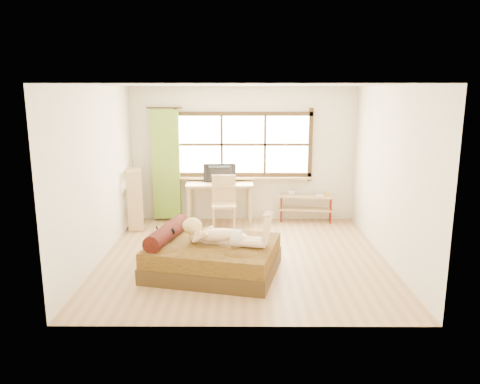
{
  "coord_description": "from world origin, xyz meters",
  "views": [
    {
      "loc": [
        -0.03,
        -7.11,
        2.65
      ],
      "look_at": [
        -0.06,
        0.2,
        1.03
      ],
      "focal_mm": 35.0,
      "sensor_mm": 36.0,
      "label": 1
    }
  ],
  "objects_px": {
    "bookshelf": "(135,199)",
    "woman": "(223,226)",
    "bed": "(210,256)",
    "chair": "(224,199)",
    "kitten": "(165,234)",
    "desk": "(220,188)",
    "pipe_shelf": "(306,202)"
  },
  "relations": [
    {
      "from": "bed",
      "to": "desk",
      "type": "relative_size",
      "value": 1.56
    },
    {
      "from": "kitten",
      "to": "chair",
      "type": "bearing_deg",
      "value": 82.57
    },
    {
      "from": "desk",
      "to": "pipe_shelf",
      "type": "height_order",
      "value": "desk"
    },
    {
      "from": "desk",
      "to": "bookshelf",
      "type": "bearing_deg",
      "value": -169.39
    },
    {
      "from": "woman",
      "to": "pipe_shelf",
      "type": "relative_size",
      "value": 1.14
    },
    {
      "from": "chair",
      "to": "bed",
      "type": "bearing_deg",
      "value": -95.16
    },
    {
      "from": "bed",
      "to": "woman",
      "type": "xyz_separation_m",
      "value": [
        0.19,
        -0.06,
        0.48
      ]
    },
    {
      "from": "bookshelf",
      "to": "woman",
      "type": "bearing_deg",
      "value": -64.85
    },
    {
      "from": "chair",
      "to": "kitten",
      "type": "bearing_deg",
      "value": -112.6
    },
    {
      "from": "woman",
      "to": "chair",
      "type": "distance_m",
      "value": 2.28
    },
    {
      "from": "bed",
      "to": "chair",
      "type": "xyz_separation_m",
      "value": [
        0.12,
        2.22,
        0.33
      ]
    },
    {
      "from": "woman",
      "to": "kitten",
      "type": "xyz_separation_m",
      "value": [
        -0.87,
        0.15,
        -0.16
      ]
    },
    {
      "from": "desk",
      "to": "bookshelf",
      "type": "xyz_separation_m",
      "value": [
        -1.61,
        -0.36,
        -0.13
      ]
    },
    {
      "from": "bed",
      "to": "bookshelf",
      "type": "xyz_separation_m",
      "value": [
        -1.59,
        2.21,
        0.34
      ]
    },
    {
      "from": "woman",
      "to": "bed",
      "type": "bearing_deg",
      "value": 175.77
    },
    {
      "from": "woman",
      "to": "kitten",
      "type": "height_order",
      "value": "woman"
    },
    {
      "from": "woman",
      "to": "chair",
      "type": "height_order",
      "value": "chair"
    },
    {
      "from": "bed",
      "to": "bookshelf",
      "type": "relative_size",
      "value": 1.82
    },
    {
      "from": "pipe_shelf",
      "to": "bookshelf",
      "type": "height_order",
      "value": "bookshelf"
    },
    {
      "from": "kitten",
      "to": "pipe_shelf",
      "type": "xyz_separation_m",
      "value": [
        2.44,
        2.6,
        -0.16
      ]
    },
    {
      "from": "bed",
      "to": "woman",
      "type": "bearing_deg",
      "value": -4.23
    },
    {
      "from": "bed",
      "to": "pipe_shelf",
      "type": "relative_size",
      "value": 1.89
    },
    {
      "from": "kitten",
      "to": "desk",
      "type": "height_order",
      "value": "desk"
    },
    {
      "from": "bed",
      "to": "chair",
      "type": "bearing_deg",
      "value": 100.01
    },
    {
      "from": "woman",
      "to": "bookshelf",
      "type": "relative_size",
      "value": 1.1
    },
    {
      "from": "bed",
      "to": "desk",
      "type": "distance_m",
      "value": 2.62
    },
    {
      "from": "desk",
      "to": "pipe_shelf",
      "type": "distance_m",
      "value": 1.78
    },
    {
      "from": "woman",
      "to": "desk",
      "type": "xyz_separation_m",
      "value": [
        -0.17,
        2.63,
        -0.01
      ]
    },
    {
      "from": "bed",
      "to": "bookshelf",
      "type": "bearing_deg",
      "value": 138.75
    },
    {
      "from": "woman",
      "to": "chair",
      "type": "relative_size",
      "value": 1.23
    },
    {
      "from": "kitten",
      "to": "woman",
      "type": "bearing_deg",
      "value": 3.22
    },
    {
      "from": "bed",
      "to": "chair",
      "type": "distance_m",
      "value": 2.24
    }
  ]
}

